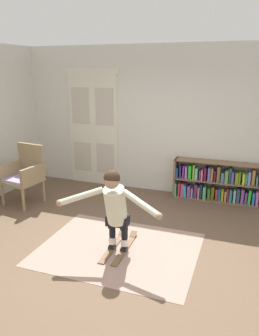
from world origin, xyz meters
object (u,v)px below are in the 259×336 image
bookshelf (216,183)px  person_skier (115,205)px  skis_pair (119,246)px  wicker_chair (25,173)px

bookshelf → person_skier: (-1.08, -2.46, 0.38)m
skis_pair → wicker_chair: bearing=156.6°
skis_pair → bookshelf: bearing=64.7°
person_skier → wicker_chair: bearing=153.5°
wicker_chair → skis_pair: 2.54m
bookshelf → person_skier: 2.71m
skis_pair → person_skier: bearing=-88.1°
wicker_chair → skis_pair: bearing=-23.4°
bookshelf → person_skier: person_skier is taller
bookshelf → wicker_chair: size_ratio=1.52×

